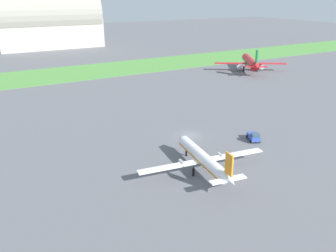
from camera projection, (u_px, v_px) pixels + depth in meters
name	position (u px, v px, depth m)	size (l,w,h in m)	color
ground_plane	(189.00, 136.00, 73.22)	(600.00, 600.00, 0.00)	slate
grass_taxiway_strip	(85.00, 72.00, 133.23)	(360.00, 28.00, 0.08)	#549342
airplane_foreground_turboprop	(203.00, 158.00, 57.52)	(22.81, 19.59, 6.85)	white
airplane_parked_jet_far	(250.00, 62.00, 133.36)	(24.23, 24.26, 9.72)	red
pushback_tug_near_gate	(254.00, 137.00, 70.40)	(3.22, 4.02, 1.95)	#334FB2
hangar_distant	(48.00, 21.00, 189.55)	(54.35, 27.58, 31.66)	#B2AD9E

